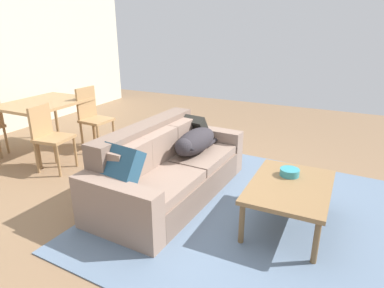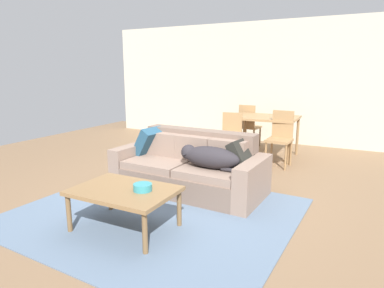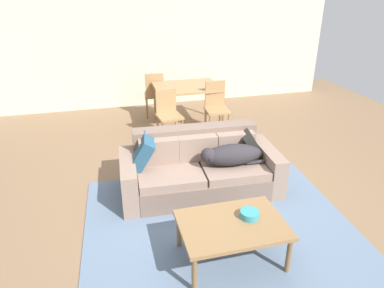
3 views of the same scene
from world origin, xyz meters
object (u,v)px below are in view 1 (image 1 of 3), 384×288
couch (167,169)px  dining_chair_near_left (49,134)px  bowl_on_coffee_table (290,172)px  throw_pillow_by_right_arm (194,129)px  dining_table (44,107)px  dog_on_left_cushion (195,142)px  throw_pillow_by_left_arm (119,168)px  dining_chair_near_right (93,115)px  coffee_table (290,189)px

couch → dining_chair_near_left: size_ratio=2.40×
bowl_on_coffee_table → throw_pillow_by_right_arm: bearing=66.3°
bowl_on_coffee_table → dining_table: size_ratio=0.16×
dog_on_left_cushion → throw_pillow_by_left_arm: (-1.08, 0.26, 0.05)m
dog_on_left_cushion → dining_table: dining_table is taller
throw_pillow_by_left_arm → throw_pillow_by_right_arm: throw_pillow_by_left_arm is taller
couch → dining_chair_near_left: dining_chair_near_left is taller
couch → dining_chair_near_right: (0.82, 1.78, 0.22)m
couch → dining_chair_near_left: bearing=95.1°
dining_table → dining_chair_near_left: dining_chair_near_left is taller
dining_table → dining_chair_near_right: bearing=-52.0°
coffee_table → dining_table: bearing=83.0°
coffee_table → bowl_on_coffee_table: 0.22m
throw_pillow_by_right_arm → dining_table: bearing=98.1°
coffee_table → dining_chair_near_right: bearing=74.6°
coffee_table → dining_table: 3.71m
coffee_table → dining_table: (0.45, 3.67, 0.30)m
couch → dining_table: bearing=82.9°
throw_pillow_by_left_arm → dining_chair_near_right: (1.54, 1.69, -0.07)m
couch → dining_chair_near_left: (-0.07, 1.73, 0.19)m
couch → dining_chair_near_right: 1.97m
coffee_table → throw_pillow_by_right_arm: bearing=60.5°
coffee_table → dining_chair_near_left: bearing=90.3°
throw_pillow_by_right_arm → coffee_table: (-0.78, -1.37, -0.18)m
dog_on_left_cushion → bowl_on_coffee_table: bearing=-97.7°
coffee_table → dining_chair_near_left: dining_chair_near_left is taller
bowl_on_coffee_table → dining_chair_near_right: (0.67, 3.09, 0.05)m
couch → coffee_table: (-0.05, -1.36, 0.09)m
bowl_on_coffee_table → dog_on_left_cushion: bearing=79.5°
throw_pillow_by_left_arm → dining_chair_near_right: 2.29m
throw_pillow_by_left_arm → coffee_table: 1.61m
dining_table → dining_chair_near_left: bearing=-128.9°
coffee_table → bowl_on_coffee_table: bearing=13.4°
dining_table → dining_chair_near_left: 0.78m
throw_pillow_by_right_arm → dining_chair_near_right: bearing=87.1°
dining_chair_near_right → dining_table: bearing=131.2°
dog_on_left_cushion → dining_table: (0.05, 2.48, 0.15)m
coffee_table → dog_on_left_cushion: bearing=71.0°
bowl_on_coffee_table → dining_chair_near_left: dining_chair_near_left is taller
dog_on_left_cushion → bowl_on_coffee_table: dog_on_left_cushion is taller
coffee_table → dining_chair_near_right: dining_chair_near_right is taller
throw_pillow_by_left_arm → couch: bearing=-6.9°
bowl_on_coffee_table → dining_chair_near_right: 3.16m
throw_pillow_by_left_arm → coffee_table: throw_pillow_by_left_arm is taller
throw_pillow_by_right_arm → dining_table: size_ratio=0.32×
couch → dining_table: size_ratio=1.76×
dining_chair_near_right → dog_on_left_cushion: bearing=-100.1°
dining_chair_near_right → dining_chair_near_left: bearing=-173.2°
throw_pillow_by_left_arm → coffee_table: size_ratio=0.40×
dining_chair_near_left → dining_chair_near_right: (0.89, 0.06, 0.03)m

